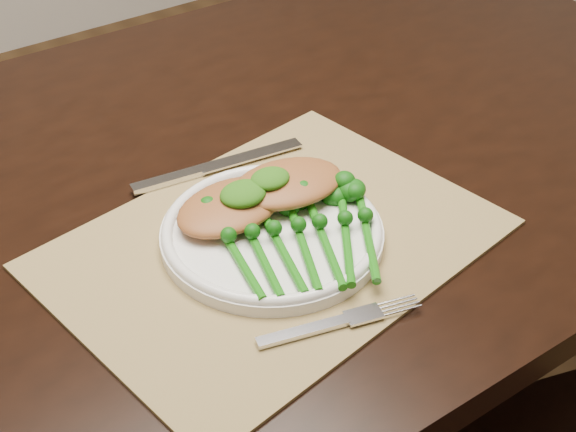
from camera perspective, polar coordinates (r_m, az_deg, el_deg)
dining_table at (r=1.27m, az=-3.92°, el=-10.54°), size 1.62×0.93×0.75m
placemat at (r=0.90m, az=-1.07°, el=-1.96°), size 0.52×0.41×0.00m
dinner_plate at (r=0.89m, az=-1.15°, el=-1.11°), size 0.25×0.25×0.02m
knife at (r=1.01m, az=-6.11°, el=3.29°), size 0.23×0.05×0.01m
fork at (r=0.80m, az=4.46°, el=-7.29°), size 0.17×0.06×0.01m
chicken_fillet_left at (r=0.90m, az=-4.16°, el=0.68°), size 0.14×0.11×0.03m
chicken_fillet_right at (r=0.93m, az=-0.01°, el=2.35°), size 0.15×0.11×0.03m
pesto_dollop_left at (r=0.90m, az=-3.21°, el=1.59°), size 0.06×0.05×0.02m
pesto_dollop_right at (r=0.91m, az=-1.28°, el=2.68°), size 0.05×0.04×0.02m
broccolini_bundle at (r=0.86m, az=1.07°, el=-2.05°), size 0.23×0.24×0.04m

